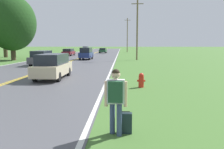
# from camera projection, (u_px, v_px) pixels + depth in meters

# --- Properties ---
(hitchhiker_person) EXTENTS (0.62, 0.44, 1.81)m
(hitchhiker_person) POSITION_uv_depth(u_px,v_px,m) (116.00, 95.00, 6.33)
(hitchhiker_person) COLOR #38476B
(hitchhiker_person) RESTS_ON ground
(suitcase) EXTENTS (0.39, 0.18, 0.63)m
(suitcase) POSITION_uv_depth(u_px,v_px,m) (125.00, 123.00, 6.59)
(suitcase) COLOR #19282D
(suitcase) RESTS_ON ground
(fire_hydrant) EXTENTS (0.46, 0.30, 0.83)m
(fire_hydrant) POSITION_uv_depth(u_px,v_px,m) (141.00, 80.00, 13.52)
(fire_hydrant) COLOR red
(fire_hydrant) RESTS_ON ground
(utility_pole_midground) EXTENTS (1.80, 0.24, 8.99)m
(utility_pole_midground) POSITION_uv_depth(u_px,v_px,m) (137.00, 29.00, 35.71)
(utility_pole_midground) COLOR brown
(utility_pole_midground) RESTS_ON ground
(utility_pole_far) EXTENTS (1.80, 0.24, 9.93)m
(utility_pole_far) POSITION_uv_depth(u_px,v_px,m) (127.00, 35.00, 69.79)
(utility_pole_far) COLOR brown
(utility_pole_far) RESTS_ON ground
(tree_behind_sign) EXTENTS (7.15, 7.15, 10.93)m
(tree_behind_sign) POSITION_uv_depth(u_px,v_px,m) (4.00, 20.00, 42.68)
(tree_behind_sign) COLOR #473828
(tree_behind_sign) RESTS_ON ground
(tree_mid_treeline) EXTENTS (7.11, 7.11, 9.62)m
(tree_mid_treeline) POSITION_uv_depth(u_px,v_px,m) (12.00, 23.00, 35.17)
(tree_mid_treeline) COLOR #473828
(tree_mid_treeline) RESTS_ON ground
(car_champagne_van_approaching) EXTENTS (1.78, 4.71, 1.76)m
(car_champagne_van_approaching) POSITION_uv_depth(u_px,v_px,m) (53.00, 66.00, 16.88)
(car_champagne_van_approaching) COLOR black
(car_champagne_van_approaching) RESTS_ON ground
(car_dark_grey_van_mid_near) EXTENTS (1.80, 4.41, 1.68)m
(car_dark_grey_van_mid_near) POSITION_uv_depth(u_px,v_px,m) (42.00, 58.00, 27.26)
(car_dark_grey_van_mid_near) COLOR black
(car_dark_grey_van_mid_near) RESTS_ON ground
(car_dark_blue_suv_mid_far) EXTENTS (1.81, 4.27, 1.87)m
(car_dark_blue_suv_mid_far) POSITION_uv_depth(u_px,v_px,m) (86.00, 53.00, 37.39)
(car_dark_blue_suv_mid_far) COLOR black
(car_dark_blue_suv_mid_far) RESTS_ON ground
(car_maroon_suv_receding) EXTENTS (1.93, 4.91, 1.45)m
(car_maroon_suv_receding) POSITION_uv_depth(u_px,v_px,m) (69.00, 52.00, 49.54)
(car_maroon_suv_receding) COLOR black
(car_maroon_suv_receding) RESTS_ON ground
(car_dark_green_hatchback_distant) EXTENTS (1.94, 4.34, 1.34)m
(car_dark_green_hatchback_distant) POSITION_uv_depth(u_px,v_px,m) (103.00, 50.00, 63.58)
(car_dark_green_hatchback_distant) COLOR black
(car_dark_green_hatchback_distant) RESTS_ON ground
(car_silver_sedan_horizon) EXTENTS (1.90, 4.85, 1.54)m
(car_silver_sedan_horizon) POSITION_uv_depth(u_px,v_px,m) (86.00, 49.00, 82.70)
(car_silver_sedan_horizon) COLOR black
(car_silver_sedan_horizon) RESTS_ON ground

